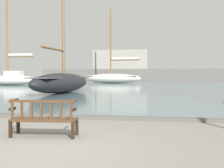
# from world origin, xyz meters

# --- Properties ---
(ground_plane) EXTENTS (160.00, 160.00, 0.00)m
(ground_plane) POSITION_xyz_m (0.00, 0.00, 0.00)
(ground_plane) COLOR gray
(harbor_water) EXTENTS (100.00, 80.00, 0.08)m
(harbor_water) POSITION_xyz_m (0.00, 44.00, 0.04)
(harbor_water) COLOR slate
(harbor_water) RESTS_ON ground
(quay_edge_kerb) EXTENTS (40.00, 0.30, 0.12)m
(quay_edge_kerb) POSITION_xyz_m (0.00, 3.85, 0.06)
(quay_edge_kerb) COLOR #5B5954
(quay_edge_kerb) RESTS_ON ground
(park_bench) EXTENTS (1.63, 0.63, 0.92)m
(park_bench) POSITION_xyz_m (-0.51, 1.02, 0.47)
(park_bench) COLOR black
(park_bench) RESTS_ON ground
(sailboat_centre_channel) EXTENTS (9.26, 2.52, 13.01)m
(sailboat_centre_channel) POSITION_xyz_m (-17.88, 30.55, 1.02)
(sailboat_centre_channel) COLOR silver
(sailboat_centre_channel) RESTS_ON harbor_water
(sailboat_nearest_starboard) EXTENTS (3.11, 10.98, 12.84)m
(sailboat_nearest_starboard) POSITION_xyz_m (-5.21, 15.91, 0.99)
(sailboat_nearest_starboard) COLOR black
(sailboat_nearest_starboard) RESTS_ON harbor_water
(sailboat_nearest_port) EXTENTS (10.57, 4.92, 12.58)m
(sailboat_nearest_port) POSITION_xyz_m (-5.27, 41.66, 1.07)
(sailboat_nearest_port) COLOR silver
(sailboat_nearest_port) RESTS_ON harbor_water
(far_breakwater) EXTENTS (42.29, 2.40, 6.46)m
(far_breakwater) POSITION_xyz_m (-1.21, 50.74, 2.09)
(far_breakwater) COLOR #66605B
(far_breakwater) RESTS_ON ground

